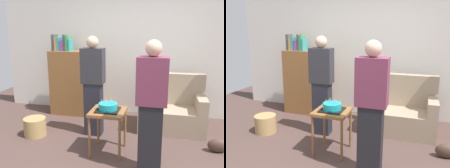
# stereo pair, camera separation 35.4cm
# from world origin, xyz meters

# --- Properties ---
(ground_plane) EXTENTS (8.00, 8.00, 0.00)m
(ground_plane) POSITION_xyz_m (0.00, 0.00, 0.00)
(ground_plane) COLOR #4C3833
(wall_back) EXTENTS (6.00, 0.10, 2.70)m
(wall_back) POSITION_xyz_m (0.00, 2.05, 1.35)
(wall_back) COLOR silver
(wall_back) RESTS_ON ground_plane
(couch) EXTENTS (1.10, 0.70, 0.96)m
(couch) POSITION_xyz_m (0.62, 1.33, 0.34)
(couch) COLOR gray
(couch) RESTS_ON ground_plane
(bookshelf) EXTENTS (0.80, 0.36, 1.62)m
(bookshelf) POSITION_xyz_m (-1.40, 1.64, 0.69)
(bookshelf) COLOR brown
(bookshelf) RESTS_ON ground_plane
(side_table) EXTENTS (0.48, 0.48, 0.63)m
(side_table) POSITION_xyz_m (-0.27, 0.26, 0.53)
(side_table) COLOR brown
(side_table) RESTS_ON ground_plane
(birthday_cake) EXTENTS (0.32, 0.32, 0.17)m
(birthday_cake) POSITION_xyz_m (-0.27, 0.26, 0.68)
(birthday_cake) COLOR black
(birthday_cake) RESTS_ON side_table
(person_blowing_candles) EXTENTS (0.36, 0.22, 1.63)m
(person_blowing_candles) POSITION_xyz_m (-0.65, 0.80, 0.83)
(person_blowing_candles) COLOR #23232D
(person_blowing_candles) RESTS_ON ground_plane
(person_holding_cake) EXTENTS (0.36, 0.22, 1.63)m
(person_holding_cake) POSITION_xyz_m (0.35, -0.10, 0.83)
(person_holding_cake) COLOR black
(person_holding_cake) RESTS_ON ground_plane
(wicker_basket) EXTENTS (0.36, 0.36, 0.30)m
(wicker_basket) POSITION_xyz_m (-1.58, 0.51, 0.15)
(wicker_basket) COLOR #A88451
(wicker_basket) RESTS_ON ground_plane
(handbag) EXTENTS (0.28, 0.14, 0.20)m
(handbag) POSITION_xyz_m (1.27, 0.61, 0.10)
(handbag) COLOR #473328
(handbag) RESTS_ON ground_plane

